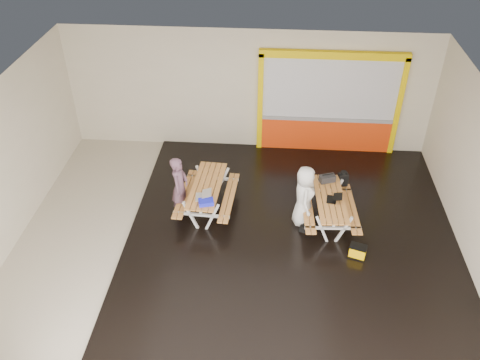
# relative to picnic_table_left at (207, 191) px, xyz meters

# --- Properties ---
(room) EXTENTS (10.02, 8.02, 3.52)m
(room) POSITION_rel_picnic_table_left_xyz_m (0.80, -0.96, 1.16)
(room) COLOR beige
(room) RESTS_ON ground
(deck) EXTENTS (7.50, 7.98, 0.05)m
(deck) POSITION_rel_picnic_table_left_xyz_m (2.05, -0.96, -0.57)
(deck) COLOR black
(deck) RESTS_ON room
(kiosk) EXTENTS (3.88, 0.16, 3.00)m
(kiosk) POSITION_rel_picnic_table_left_xyz_m (3.00, 2.98, 0.85)
(kiosk) COLOR #EC3D0D
(kiosk) RESTS_ON room
(picnic_table_left) EXTENTS (1.42, 2.00, 0.77)m
(picnic_table_left) POSITION_rel_picnic_table_left_xyz_m (0.00, 0.00, 0.00)
(picnic_table_left) COLOR #CB863D
(picnic_table_left) RESTS_ON deck
(picnic_table_right) EXTENTS (1.35, 1.91, 0.74)m
(picnic_table_right) POSITION_rel_picnic_table_left_xyz_m (2.90, -0.24, -0.02)
(picnic_table_right) COLOR #CB863D
(picnic_table_right) RESTS_ON deck
(person_left) EXTENTS (0.46, 0.63, 1.57)m
(person_left) POSITION_rel_picnic_table_left_xyz_m (-0.61, -0.17, 0.22)
(person_left) COLOR #674658
(person_left) RESTS_ON deck
(person_right) EXTENTS (0.53, 0.78, 1.55)m
(person_right) POSITION_rel_picnic_table_left_xyz_m (2.29, -0.27, 0.19)
(person_right) COLOR white
(person_right) RESTS_ON deck
(laptop_left) EXTENTS (0.39, 0.36, 0.16)m
(laptop_left) POSITION_rel_picnic_table_left_xyz_m (-0.02, -0.49, 0.23)
(laptop_left) COLOR silver
(laptop_left) RESTS_ON picnic_table_left
(laptop_right) EXTENTS (0.38, 0.34, 0.14)m
(laptop_right) POSITION_rel_picnic_table_left_xyz_m (2.97, -0.32, 0.20)
(laptop_right) COLOR black
(laptop_right) RESTS_ON picnic_table_right
(blue_pouch) EXTENTS (0.38, 0.31, 0.10)m
(blue_pouch) POSITION_rel_picnic_table_left_xyz_m (0.08, -0.71, 0.23)
(blue_pouch) COLOR #1B21E3
(blue_pouch) RESTS_ON picnic_table_left
(toolbox) EXTENTS (0.41, 0.30, 0.22)m
(toolbox) POSITION_rel_picnic_table_left_xyz_m (2.86, 0.40, 0.23)
(toolbox) COLOR black
(toolbox) RESTS_ON picnic_table_right
(backpack) EXTENTS (0.26, 0.20, 0.40)m
(backpack) POSITION_rel_picnic_table_left_xyz_m (3.27, 0.63, 0.09)
(backpack) COLOR black
(backpack) RESTS_ON picnic_table_right
(dark_case) EXTENTS (0.41, 0.35, 0.13)m
(dark_case) POSITION_rel_picnic_table_left_xyz_m (2.42, -0.62, -0.48)
(dark_case) COLOR black
(dark_case) RESTS_ON deck
(fluke_bag) EXTENTS (0.42, 0.34, 0.31)m
(fluke_bag) POSITION_rel_picnic_table_left_xyz_m (3.46, -1.41, -0.39)
(fluke_bag) COLOR black
(fluke_bag) RESTS_ON deck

